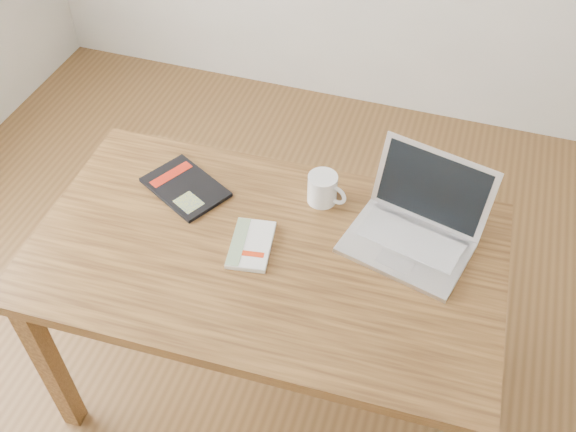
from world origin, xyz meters
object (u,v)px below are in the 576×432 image
(black_guidebook, at_px, (185,187))
(coffee_mug, at_px, (323,189))
(laptop, at_px, (415,226))
(white_guidebook, at_px, (251,245))
(desk, at_px, (266,269))

(black_guidebook, bearing_deg, coffee_mug, -50.65)
(black_guidebook, xyz_separation_m, laptop, (0.73, 0.02, 0.04))
(white_guidebook, distance_m, coffee_mug, 0.29)
(coffee_mug, bearing_deg, black_guidebook, -151.10)
(desk, distance_m, white_guidebook, 0.11)
(white_guidebook, height_order, black_guidebook, white_guidebook)
(desk, bearing_deg, black_guidebook, 151.36)
(laptop, bearing_deg, black_guidebook, -164.53)
(desk, bearing_deg, coffee_mug, 65.62)
(white_guidebook, bearing_deg, black_guidebook, 141.02)
(desk, distance_m, laptop, 0.46)
(black_guidebook, relative_size, coffee_mug, 2.40)
(desk, relative_size, laptop, 3.40)
(black_guidebook, xyz_separation_m, coffee_mug, (0.43, 0.09, 0.04))
(desk, relative_size, coffee_mug, 10.78)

